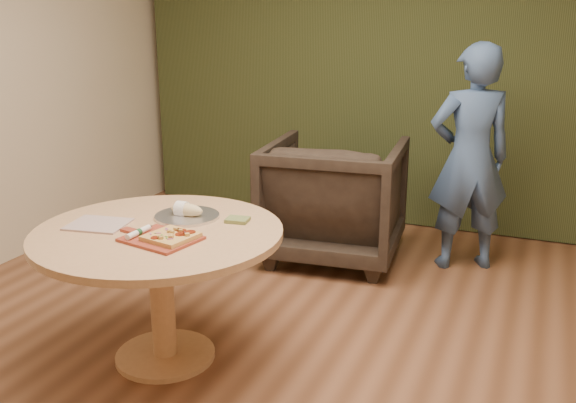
{
  "coord_description": "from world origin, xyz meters",
  "views": [
    {
      "loc": [
        1.23,
        -2.61,
        1.85
      ],
      "look_at": [
        0.05,
        0.25,
        0.92
      ],
      "focal_mm": 40.0,
      "sensor_mm": 36.0,
      "label": 1
    }
  ],
  "objects_px": {
    "pedestal_table": "(159,255)",
    "flatbread_pizza": "(171,236)",
    "serving_tray": "(187,216)",
    "bread_roll": "(185,210)",
    "cutlery_roll": "(138,232)",
    "pizza_paddle": "(159,239)",
    "armchair": "(334,194)",
    "person_standing": "(470,159)"
  },
  "relations": [
    {
      "from": "bread_roll",
      "to": "armchair",
      "type": "xyz_separation_m",
      "value": [
        0.35,
        1.57,
        -0.28
      ]
    },
    {
      "from": "serving_tray",
      "to": "pedestal_table",
      "type": "bearing_deg",
      "value": -98.2
    },
    {
      "from": "serving_tray",
      "to": "person_standing",
      "type": "height_order",
      "value": "person_standing"
    },
    {
      "from": "flatbread_pizza",
      "to": "bread_roll",
      "type": "distance_m",
      "value": 0.39
    },
    {
      "from": "pizza_paddle",
      "to": "person_standing",
      "type": "height_order",
      "value": "person_standing"
    },
    {
      "from": "cutlery_roll",
      "to": "serving_tray",
      "type": "relative_size",
      "value": 0.56
    },
    {
      "from": "bread_roll",
      "to": "person_standing",
      "type": "height_order",
      "value": "person_standing"
    },
    {
      "from": "flatbread_pizza",
      "to": "cutlery_roll",
      "type": "relative_size",
      "value": 1.31
    },
    {
      "from": "bread_roll",
      "to": "serving_tray",
      "type": "bearing_deg",
      "value": 0.0
    },
    {
      "from": "flatbread_pizza",
      "to": "pizza_paddle",
      "type": "bearing_deg",
      "value": -176.55
    },
    {
      "from": "pedestal_table",
      "to": "flatbread_pizza",
      "type": "bearing_deg",
      "value": -37.77
    },
    {
      "from": "person_standing",
      "to": "armchair",
      "type": "bearing_deg",
      "value": -14.76
    },
    {
      "from": "pizza_paddle",
      "to": "serving_tray",
      "type": "relative_size",
      "value": 1.32
    },
    {
      "from": "bread_roll",
      "to": "pizza_paddle",
      "type": "bearing_deg",
      "value": -79.07
    },
    {
      "from": "pedestal_table",
      "to": "flatbread_pizza",
      "type": "height_order",
      "value": "flatbread_pizza"
    },
    {
      "from": "pizza_paddle",
      "to": "armchair",
      "type": "distance_m",
      "value": 1.97
    },
    {
      "from": "pedestal_table",
      "to": "cutlery_roll",
      "type": "bearing_deg",
      "value": -97.23
    },
    {
      "from": "pedestal_table",
      "to": "flatbread_pizza",
      "type": "xyz_separation_m",
      "value": [
        0.16,
        -0.13,
        0.17
      ]
    },
    {
      "from": "cutlery_roll",
      "to": "bread_roll",
      "type": "relative_size",
      "value": 1.03
    },
    {
      "from": "pizza_paddle",
      "to": "serving_tray",
      "type": "distance_m",
      "value": 0.37
    },
    {
      "from": "cutlery_roll",
      "to": "pizza_paddle",
      "type": "bearing_deg",
      "value": 9.57
    },
    {
      "from": "cutlery_roll",
      "to": "serving_tray",
      "type": "distance_m",
      "value": 0.38
    },
    {
      "from": "pizza_paddle",
      "to": "person_standing",
      "type": "relative_size",
      "value": 0.29
    },
    {
      "from": "bread_roll",
      "to": "armchair",
      "type": "height_order",
      "value": "armchair"
    },
    {
      "from": "cutlery_roll",
      "to": "person_standing",
      "type": "relative_size",
      "value": 0.12
    },
    {
      "from": "pedestal_table",
      "to": "pizza_paddle",
      "type": "distance_m",
      "value": 0.22
    },
    {
      "from": "pizza_paddle",
      "to": "flatbread_pizza",
      "type": "bearing_deg",
      "value": 15.08
    },
    {
      "from": "pedestal_table",
      "to": "armchair",
      "type": "xyz_separation_m",
      "value": [
        0.37,
        1.81,
        -0.1
      ]
    },
    {
      "from": "cutlery_roll",
      "to": "armchair",
      "type": "xyz_separation_m",
      "value": [
        0.39,
        1.95,
        -0.27
      ]
    },
    {
      "from": "flatbread_pizza",
      "to": "armchair",
      "type": "bearing_deg",
      "value": 83.84
    },
    {
      "from": "pedestal_table",
      "to": "armchair",
      "type": "bearing_deg",
      "value": 78.39
    },
    {
      "from": "pedestal_table",
      "to": "serving_tray",
      "type": "relative_size",
      "value": 3.67
    },
    {
      "from": "pedestal_table",
      "to": "armchair",
      "type": "distance_m",
      "value": 1.85
    },
    {
      "from": "pizza_paddle",
      "to": "serving_tray",
      "type": "height_order",
      "value": "serving_tray"
    },
    {
      "from": "flatbread_pizza",
      "to": "armchair",
      "type": "distance_m",
      "value": 1.96
    },
    {
      "from": "cutlery_roll",
      "to": "serving_tray",
      "type": "xyz_separation_m",
      "value": [
        0.05,
        0.38,
        -0.02
      ]
    },
    {
      "from": "serving_tray",
      "to": "person_standing",
      "type": "bearing_deg",
      "value": 53.87
    },
    {
      "from": "cutlery_roll",
      "to": "bread_roll",
      "type": "bearing_deg",
      "value": 86.52
    },
    {
      "from": "serving_tray",
      "to": "bread_roll",
      "type": "distance_m",
      "value": 0.04
    },
    {
      "from": "flatbread_pizza",
      "to": "serving_tray",
      "type": "distance_m",
      "value": 0.38
    },
    {
      "from": "serving_tray",
      "to": "cutlery_roll",
      "type": "bearing_deg",
      "value": -97.83
    },
    {
      "from": "pedestal_table",
      "to": "cutlery_roll",
      "type": "xyz_separation_m",
      "value": [
        -0.02,
        -0.14,
        0.17
      ]
    }
  ]
}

